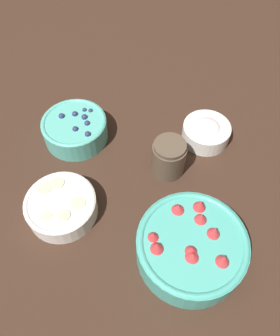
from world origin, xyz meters
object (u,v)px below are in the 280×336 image
at_px(bowl_bananas, 61,206).
at_px(jar_chocolate, 169,158).
at_px(bowl_cream, 206,131).
at_px(bowl_strawberries, 191,246).
at_px(bowl_blueberries, 75,128).

xyz_separation_m(bowl_bananas, jar_chocolate, (-0.20, 0.18, 0.01)).
distance_m(bowl_bananas, bowl_cream, 0.41).
bearing_deg(bowl_cream, bowl_strawberries, 10.56).
bearing_deg(jar_chocolate, bowl_blueberries, -90.65).
height_order(bowl_strawberries, bowl_blueberries, bowl_strawberries).
relative_size(bowl_strawberries, bowl_bananas, 1.41).
height_order(bowl_blueberries, bowl_cream, bowl_blueberries).
relative_size(bowl_strawberries, bowl_cream, 1.81).
distance_m(bowl_strawberries, bowl_cream, 0.32).
bearing_deg(bowl_bananas, bowl_blueberries, -158.66).
bearing_deg(bowl_strawberries, bowl_bananas, -86.77).
distance_m(bowl_strawberries, bowl_bananas, 0.29).
xyz_separation_m(bowl_blueberries, bowl_bananas, (0.21, 0.08, -0.01)).
bearing_deg(bowl_blueberries, bowl_strawberries, 62.95).
xyz_separation_m(bowl_bananas, bowl_cream, (-0.33, 0.23, 0.00)).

